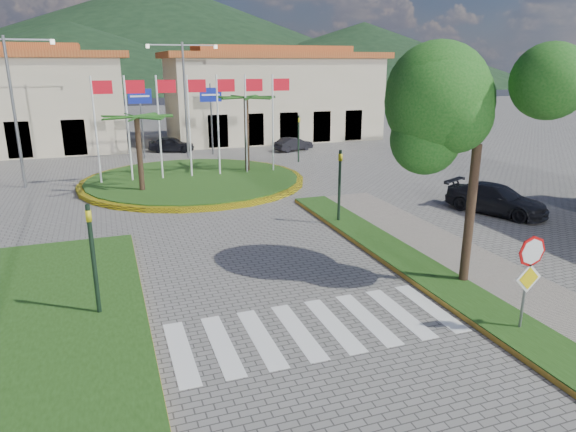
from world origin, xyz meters
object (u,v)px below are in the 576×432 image
object	(u,v)px
deciduous_tree	(480,117)
car_side_right	(496,199)
stop_sign	(529,269)
car_dark_a	(172,144)
car_dark_b	(293,144)
roundabout_island	(194,180)

from	to	relation	value
deciduous_tree	car_side_right	size ratio (longest dim) A/B	1.49
stop_sign	deciduous_tree	bearing A→B (deg)	78.82
car_dark_a	car_side_right	bearing A→B (deg)	-130.47
car_dark_a	car_dark_b	bearing A→B (deg)	-85.23
roundabout_island	car_dark_b	size ratio (longest dim) A/B	3.98
stop_sign	deciduous_tree	xyz separation A→B (m)	(0.60, 3.04, 3.38)
roundabout_island	car_side_right	size ratio (longest dim) A/B	2.79
roundabout_island	stop_sign	xyz separation A→B (m)	(4.90, -20.04, 1.61)
deciduous_tree	car_dark_a	world-z (taller)	deciduous_tree
roundabout_island	deciduous_tree	distance (m)	18.55
roundabout_island	car_side_right	world-z (taller)	roundabout_island
car_dark_b	car_side_right	bearing A→B (deg)	168.50
car_dark_b	car_side_right	world-z (taller)	car_side_right
stop_sign	car_dark_b	distance (m)	28.96
stop_sign	car_dark_a	xyz separation A→B (m)	(-4.65, 31.34, -1.20)
stop_sign	deciduous_tree	distance (m)	4.59
roundabout_island	car_dark_a	distance (m)	11.31
car_dark_a	car_dark_b	xyz separation A→B (m)	(9.05, -2.75, -0.06)
deciduous_tree	car_side_right	xyz separation A→B (m)	(6.50, 6.08, -4.51)
deciduous_tree	car_dark_b	xyz separation A→B (m)	(3.80, 25.55, -4.65)
roundabout_island	car_side_right	distance (m)	16.23
car_dark_a	stop_sign	bearing A→B (deg)	-149.90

